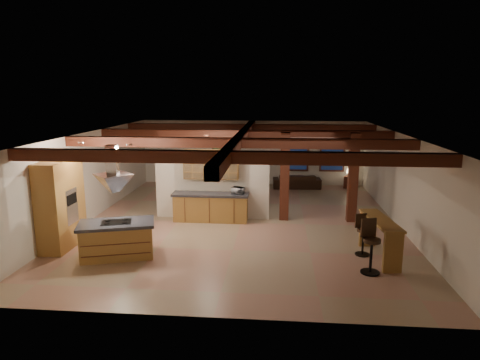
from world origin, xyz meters
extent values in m
plane|color=tan|center=(0.00, 0.00, 0.00)|extent=(12.00, 12.00, 0.00)
plane|color=beige|center=(0.00, 6.00, 1.45)|extent=(10.00, 0.00, 10.00)
plane|color=beige|center=(0.00, -6.00, 1.45)|extent=(10.00, 0.00, 10.00)
plane|color=beige|center=(-5.00, 0.00, 1.45)|extent=(0.00, 12.00, 12.00)
plane|color=beige|center=(5.00, 0.00, 1.45)|extent=(0.00, 12.00, 12.00)
plane|color=#3B1A12|center=(0.00, 0.00, 2.90)|extent=(12.00, 12.00, 0.00)
cube|color=#421A10|center=(0.00, -4.00, 2.76)|extent=(10.00, 0.25, 0.28)
cube|color=#421A10|center=(0.00, -1.30, 2.76)|extent=(10.00, 0.25, 0.28)
cube|color=#421A10|center=(0.00, 1.30, 2.76)|extent=(10.00, 0.25, 0.28)
cube|color=#421A10|center=(0.00, 4.00, 2.76)|extent=(10.00, 0.25, 0.28)
cube|color=#421A10|center=(0.00, 0.00, 2.76)|extent=(0.28, 12.00, 0.28)
cube|color=#421A10|center=(1.40, 0.50, 1.45)|extent=(0.30, 0.30, 2.90)
cube|color=#421A10|center=(3.60, 0.50, 1.45)|extent=(0.30, 0.30, 2.90)
cube|color=#421A10|center=(2.50, 0.50, 2.60)|extent=(2.50, 0.28, 0.28)
cube|color=beige|center=(-1.00, 0.50, 1.10)|extent=(3.80, 0.18, 2.20)
cube|color=olive|center=(-4.67, -2.60, 1.20)|extent=(0.64, 1.60, 2.40)
cube|color=silver|center=(-4.37, -2.60, 1.15)|extent=(0.06, 0.62, 0.95)
cube|color=black|center=(-4.33, -2.60, 1.35)|extent=(0.01, 0.50, 0.28)
cube|color=olive|center=(-1.00, 0.11, 0.43)|extent=(2.40, 0.60, 0.86)
cube|color=black|center=(-1.00, 0.11, 0.90)|extent=(2.50, 0.66, 0.08)
cube|color=olive|center=(-1.00, 0.32, 1.85)|extent=(1.80, 0.34, 0.95)
cube|color=silver|center=(-1.00, 0.14, 1.85)|extent=(1.74, 0.02, 0.90)
pyramid|color=silver|center=(-2.91, -3.19, 1.73)|extent=(1.10, 1.10, 0.45)
cube|color=silver|center=(-2.91, -3.19, 2.54)|extent=(0.26, 0.22, 0.73)
cube|color=#421A10|center=(2.00, 5.94, 1.50)|extent=(1.10, 0.05, 1.70)
cube|color=black|center=(2.00, 5.91, 1.50)|extent=(0.95, 0.02, 1.55)
cube|color=#421A10|center=(3.60, 5.94, 1.50)|extent=(1.10, 0.05, 1.70)
cube|color=black|center=(3.60, 5.91, 1.50)|extent=(0.95, 0.02, 1.55)
cube|color=#421A10|center=(-1.50, 5.94, 1.70)|extent=(0.65, 0.04, 0.85)
cube|color=#2A633C|center=(-1.50, 5.92, 1.70)|extent=(0.55, 0.01, 0.75)
cylinder|color=silver|center=(-2.60, -2.80, 2.87)|extent=(0.16, 0.16, 0.03)
cylinder|color=silver|center=(-1.00, -0.50, 2.87)|extent=(0.16, 0.16, 0.03)
cylinder|color=silver|center=(-4.00, -2.50, 2.87)|extent=(0.16, 0.16, 0.03)
cube|color=olive|center=(-2.91, -3.19, 0.42)|extent=(1.95, 1.35, 0.84)
cube|color=black|center=(-2.91, -3.19, 0.88)|extent=(2.09, 1.50, 0.08)
cube|color=black|center=(-2.91, -3.19, 0.93)|extent=(0.85, 0.68, 0.02)
imported|color=#421E10|center=(-0.16, 2.76, 0.32)|extent=(2.08, 1.61, 0.65)
imported|color=black|center=(2.02, 5.34, 0.30)|extent=(2.12, 0.93, 0.61)
imported|color=#BDBDC2|center=(-0.10, 0.11, 1.05)|extent=(0.45, 0.38, 0.21)
cube|color=olive|center=(3.77, -2.72, 1.01)|extent=(0.73, 2.03, 0.06)
cube|color=olive|center=(3.88, -3.61, 0.50)|extent=(0.45, 0.15, 0.99)
cube|color=olive|center=(3.66, -1.84, 0.50)|extent=(0.45, 0.15, 0.99)
cube|color=#421A10|center=(4.33, 5.51, 0.26)|extent=(0.52, 0.52, 0.52)
cylinder|color=black|center=(4.33, 5.51, 0.60)|extent=(0.06, 0.06, 0.16)
cone|color=#FCD497|center=(4.33, 5.51, 0.77)|extent=(0.29, 0.29, 0.18)
cylinder|color=black|center=(3.37, -3.68, 0.80)|extent=(0.40, 0.40, 0.08)
cube|color=black|center=(3.31, -3.50, 1.06)|extent=(0.38, 0.16, 0.45)
cylinder|color=black|center=(3.37, -3.68, 0.40)|extent=(0.07, 0.07, 0.78)
cylinder|color=black|center=(3.37, -3.68, 0.02)|extent=(0.45, 0.45, 0.03)
cylinder|color=black|center=(3.41, -2.53, 0.68)|extent=(0.34, 0.34, 0.07)
cube|color=black|center=(3.35, -2.38, 0.89)|extent=(0.31, 0.14, 0.38)
cylinder|color=black|center=(3.41, -2.53, 0.34)|extent=(0.06, 0.06, 0.66)
cylinder|color=black|center=(3.41, -2.53, 0.02)|extent=(0.38, 0.38, 0.03)
cube|color=#421A10|center=(-0.80, 1.99, 0.45)|extent=(0.46, 0.46, 0.06)
cube|color=#421A10|center=(-0.82, 2.20, 0.83)|extent=(0.43, 0.09, 0.76)
cylinder|color=#421A10|center=(-0.95, 1.80, 0.21)|extent=(0.05, 0.05, 0.42)
cylinder|color=#421A10|center=(-0.61, 1.83, 0.21)|extent=(0.05, 0.05, 0.42)
cylinder|color=#421A10|center=(-0.99, 2.14, 0.21)|extent=(0.05, 0.05, 0.42)
cylinder|color=#421A10|center=(-0.64, 2.18, 0.21)|extent=(0.05, 0.05, 0.42)
cube|color=#421A10|center=(-0.93, 3.40, 0.45)|extent=(0.46, 0.46, 0.06)
cube|color=#421A10|center=(-0.91, 3.18, 0.83)|extent=(0.43, 0.09, 0.76)
cylinder|color=#421A10|center=(-0.77, 3.58, 0.21)|extent=(0.05, 0.05, 0.42)
cylinder|color=#421A10|center=(-1.11, 3.55, 0.21)|extent=(0.05, 0.05, 0.42)
cylinder|color=#421A10|center=(-0.74, 3.24, 0.21)|extent=(0.05, 0.05, 0.42)
cylinder|color=#421A10|center=(-1.08, 3.21, 0.21)|extent=(0.05, 0.05, 0.42)
cube|color=#421A10|center=(-0.10, 2.05, 0.45)|extent=(0.46, 0.46, 0.06)
cube|color=#421A10|center=(-0.12, 2.26, 0.83)|extent=(0.43, 0.09, 0.76)
cylinder|color=#421A10|center=(-0.25, 1.87, 0.21)|extent=(0.05, 0.05, 0.42)
cylinder|color=#421A10|center=(0.09, 1.90, 0.21)|extent=(0.05, 0.05, 0.42)
cylinder|color=#421A10|center=(-0.28, 2.21, 0.21)|extent=(0.05, 0.05, 0.42)
cylinder|color=#421A10|center=(0.06, 2.24, 0.21)|extent=(0.05, 0.05, 0.42)
cube|color=#421A10|center=(-0.22, 3.46, 0.45)|extent=(0.46, 0.46, 0.06)
cube|color=#421A10|center=(-0.21, 3.25, 0.83)|extent=(0.43, 0.09, 0.76)
cylinder|color=#421A10|center=(-0.07, 3.65, 0.21)|extent=(0.05, 0.05, 0.42)
cylinder|color=#421A10|center=(-0.41, 3.61, 0.21)|extent=(0.05, 0.05, 0.42)
cylinder|color=#421A10|center=(-0.04, 3.30, 0.21)|extent=(0.05, 0.05, 0.42)
cylinder|color=#421A10|center=(-0.38, 3.27, 0.21)|extent=(0.05, 0.05, 0.42)
cube|color=#421A10|center=(0.61, 2.12, 0.45)|extent=(0.46, 0.46, 0.06)
cube|color=#421A10|center=(0.59, 2.33, 0.83)|extent=(0.43, 0.09, 0.76)
cylinder|color=#421A10|center=(0.45, 1.93, 0.21)|extent=(0.05, 0.05, 0.42)
cylinder|color=#421A10|center=(0.79, 1.96, 0.21)|extent=(0.05, 0.05, 0.42)
cylinder|color=#421A10|center=(0.42, 2.27, 0.21)|extent=(0.05, 0.05, 0.42)
cylinder|color=#421A10|center=(0.76, 2.30, 0.21)|extent=(0.05, 0.05, 0.42)
cube|color=#421A10|center=(0.48, 3.52, 0.45)|extent=(0.46, 0.46, 0.06)
cube|color=#421A10|center=(0.50, 3.31, 0.83)|extent=(0.43, 0.09, 0.76)
cylinder|color=#421A10|center=(0.63, 3.71, 0.21)|extent=(0.05, 0.05, 0.42)
cylinder|color=#421A10|center=(0.29, 3.68, 0.21)|extent=(0.05, 0.05, 0.42)
cylinder|color=#421A10|center=(0.66, 3.37, 0.21)|extent=(0.05, 0.05, 0.42)
cylinder|color=#421A10|center=(0.32, 3.34, 0.21)|extent=(0.05, 0.05, 0.42)
camera|label=1|loc=(1.15, -13.30, 4.19)|focal=32.00mm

